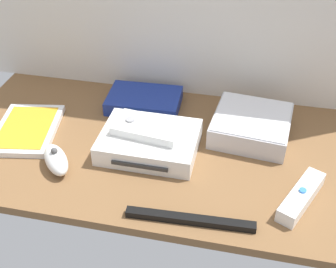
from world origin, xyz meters
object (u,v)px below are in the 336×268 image
(game_console, at_px, (149,142))
(remote_classic_pad, at_px, (147,128))
(network_router, at_px, (144,101))
(sensor_bar, at_px, (190,219))
(remote_nunchuk, at_px, (56,160))
(game_case, at_px, (27,129))
(mini_computer, at_px, (251,125))
(remote_wand, at_px, (301,197))

(game_console, relative_size, remote_classic_pad, 1.38)
(network_router, relative_size, sensor_bar, 0.77)
(remote_nunchuk, bearing_deg, game_case, 101.36)
(mini_computer, height_order, sensor_bar, mini_computer)
(game_case, distance_m, remote_wand, 0.63)
(network_router, bearing_deg, mini_computer, -15.24)
(game_console, relative_size, network_router, 1.14)
(game_console, bearing_deg, network_router, 108.85)
(mini_computer, relative_size, remote_classic_pad, 1.22)
(game_console, relative_size, remote_nunchuk, 2.00)
(game_case, bearing_deg, game_console, -10.34)
(game_case, relative_size, remote_classic_pad, 1.38)
(mini_computer, bearing_deg, game_console, -154.18)
(mini_computer, xyz_separation_m, remote_nunchuk, (-0.39, -0.20, -0.01))
(network_router, xyz_separation_m, remote_classic_pad, (0.05, -0.16, 0.04))
(remote_wand, bearing_deg, game_console, -171.12)
(game_console, distance_m, mini_computer, 0.24)
(remote_wand, distance_m, remote_nunchuk, 0.50)
(game_console, xyz_separation_m, mini_computer, (0.22, 0.10, 0.00))
(network_router, xyz_separation_m, remote_nunchuk, (-0.12, -0.26, 0.00))
(game_case, xyz_separation_m, remote_classic_pad, (0.29, 0.00, 0.05))
(remote_wand, relative_size, remote_classic_pad, 0.98)
(mini_computer, bearing_deg, game_case, -168.85)
(game_console, height_order, mini_computer, mini_computer)
(game_console, distance_m, sensor_bar, 0.23)
(mini_computer, relative_size, remote_wand, 1.25)
(remote_wand, relative_size, remote_nunchuk, 1.41)
(mini_computer, distance_m, game_case, 0.52)
(remote_wand, bearing_deg, remote_nunchuk, -154.47)
(remote_classic_pad, bearing_deg, remote_wand, -10.13)
(mini_computer, bearing_deg, remote_nunchuk, -152.81)
(game_console, height_order, network_router, game_console)
(game_console, distance_m, network_router, 0.17)
(remote_wand, xyz_separation_m, remote_classic_pad, (-0.33, 0.10, 0.04))
(game_console, bearing_deg, sensor_bar, -56.30)
(game_case, bearing_deg, remote_classic_pad, -8.85)
(game_console, distance_m, game_case, 0.30)
(game_case, relative_size, sensor_bar, 0.88)
(remote_nunchuk, bearing_deg, mini_computer, -11.30)
(game_case, relative_size, remote_wand, 1.41)
(remote_wand, height_order, remote_classic_pad, remote_classic_pad)
(game_console, relative_size, mini_computer, 1.13)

